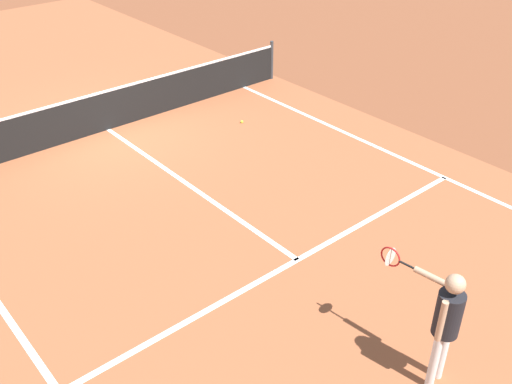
{
  "coord_description": "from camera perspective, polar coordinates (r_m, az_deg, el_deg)",
  "views": [
    {
      "loc": [
        -5.4,
        -11.72,
        6.0
      ],
      "look_at": [
        -0.19,
        -5.58,
        1.0
      ],
      "focal_mm": 41.15,
      "sensor_mm": 36.0,
      "label": 1
    }
  ],
  "objects": [
    {
      "name": "line_sideline_right",
      "position": [
        12.63,
        16.18,
        2.16
      ],
      "size": [
        0.1,
        11.89,
        0.01
      ],
      "primitive_type": "cube",
      "color": "white",
      "rests_on": "ground_plane"
    },
    {
      "name": "line_service_near",
      "position": [
        9.66,
        4.04,
        -6.59
      ],
      "size": [
        8.22,
        0.1,
        0.01
      ],
      "primitive_type": "cube",
      "color": "white",
      "rests_on": "ground_plane"
    },
    {
      "name": "ground_plane",
      "position": [
        14.23,
        -14.16,
        5.9
      ],
      "size": [
        60.0,
        60.0,
        0.0
      ],
      "primitive_type": "plane",
      "color": "brown"
    },
    {
      "name": "line_center_service",
      "position": [
        11.73,
        -6.82,
        0.87
      ],
      "size": [
        0.1,
        6.4,
        0.01
      ],
      "primitive_type": "cube",
      "color": "white",
      "rests_on": "ground_plane"
    },
    {
      "name": "net",
      "position": [
        14.03,
        -14.42,
        7.71
      ],
      "size": [
        10.3,
        0.09,
        1.07
      ],
      "color": "#33383D",
      "rests_on": "ground_plane"
    },
    {
      "name": "court_surface_inbounds",
      "position": [
        14.23,
        -14.16,
        5.9
      ],
      "size": [
        10.62,
        24.4,
        0.0
      ],
      "primitive_type": "cube",
      "color": "#9E5433",
      "rests_on": "ground_plane"
    },
    {
      "name": "player_near",
      "position": [
        7.43,
        17.92,
        -11.5
      ],
      "size": [
        0.42,
        1.25,
        1.73
      ],
      "color": "white",
      "rests_on": "ground_plane"
    },
    {
      "name": "tennis_ball_near_net",
      "position": [
        14.12,
        -1.39,
        6.85
      ],
      "size": [
        0.07,
        0.07,
        0.07
      ],
      "primitive_type": "sphere",
      "color": "#CCE033",
      "rests_on": "ground_plane"
    },
    {
      "name": "line_sideline_left",
      "position": [
        8.42,
        -19.89,
        -16.05
      ],
      "size": [
        0.1,
        11.89,
        0.01
      ],
      "primitive_type": "cube",
      "color": "white",
      "rests_on": "ground_plane"
    }
  ]
}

